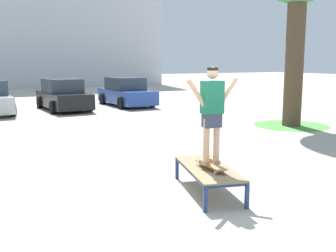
{
  "coord_description": "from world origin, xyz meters",
  "views": [
    {
      "loc": [
        -3.53,
        -5.7,
        2.34
      ],
      "look_at": [
        0.44,
        1.51,
        1.0
      ],
      "focal_mm": 42.49,
      "sensor_mm": 36.0,
      "label": 1
    }
  ],
  "objects_px": {
    "skateboard": "(211,165)",
    "car_blue": "(126,93)",
    "skater": "(212,109)",
    "car_black": "(63,96)",
    "skate_box": "(208,170)"
  },
  "relations": [
    {
      "from": "skate_box",
      "to": "car_black",
      "type": "distance_m",
      "value": 13.73
    },
    {
      "from": "skater",
      "to": "car_black",
      "type": "height_order",
      "value": "skater"
    },
    {
      "from": "skate_box",
      "to": "car_black",
      "type": "bearing_deg",
      "value": 86.33
    },
    {
      "from": "skate_box",
      "to": "skater",
      "type": "distance_m",
      "value": 1.13
    },
    {
      "from": "skateboard",
      "to": "car_blue",
      "type": "relative_size",
      "value": 0.19
    },
    {
      "from": "skater",
      "to": "car_blue",
      "type": "height_order",
      "value": "skater"
    },
    {
      "from": "skate_box",
      "to": "car_blue",
      "type": "bearing_deg",
      "value": 72.91
    },
    {
      "from": "skateboard",
      "to": "car_blue",
      "type": "height_order",
      "value": "car_blue"
    },
    {
      "from": "skate_box",
      "to": "skater",
      "type": "height_order",
      "value": "skater"
    },
    {
      "from": "skateboard",
      "to": "car_blue",
      "type": "bearing_deg",
      "value": 72.92
    },
    {
      "from": "skater",
      "to": "skate_box",
      "type": "bearing_deg",
      "value": 73.63
    },
    {
      "from": "skate_box",
      "to": "car_black",
      "type": "xyz_separation_m",
      "value": [
        0.88,
        13.7,
        0.28
      ]
    },
    {
      "from": "skate_box",
      "to": "skater",
      "type": "bearing_deg",
      "value": -106.37
    },
    {
      "from": "skater",
      "to": "car_black",
      "type": "xyz_separation_m",
      "value": [
        0.92,
        13.84,
        -0.84
      ]
    },
    {
      "from": "skateboard",
      "to": "skater",
      "type": "relative_size",
      "value": 0.48
    }
  ]
}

